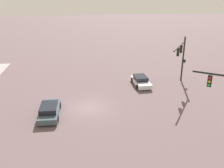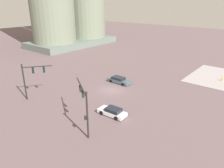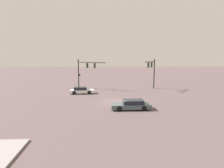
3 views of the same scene
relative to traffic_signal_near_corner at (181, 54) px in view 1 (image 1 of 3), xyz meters
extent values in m
plane|color=#5F4D50|center=(12.33, 5.69, -4.16)|extent=(227.48, 227.48, 0.00)
cylinder|color=black|center=(-0.91, -1.43, -1.09)|extent=(0.22, 0.22, 6.14)
cylinder|color=black|center=(0.89, 1.34, 1.33)|extent=(3.74, 5.63, 0.16)
cube|color=black|center=(0.35, 0.51, 0.72)|extent=(0.39, 0.41, 0.95)
cylinder|color=red|center=(0.21, 0.59, 1.02)|extent=(0.16, 0.20, 0.20)
cylinder|color=orange|center=(0.21, 0.59, 0.72)|extent=(0.16, 0.20, 0.20)
cylinder|color=green|center=(0.21, 0.59, 0.42)|extent=(0.16, 0.20, 0.20)
cube|color=black|center=(1.33, 2.02, 0.72)|extent=(0.39, 0.41, 0.95)
cylinder|color=red|center=(1.20, 2.11, 1.02)|extent=(0.16, 0.20, 0.20)
cylinder|color=orange|center=(1.20, 2.11, 0.72)|extent=(0.16, 0.20, 0.20)
cylinder|color=green|center=(1.20, 2.11, 0.42)|extent=(0.16, 0.20, 0.20)
cube|color=black|center=(-1.12, -1.29, -1.33)|extent=(0.36, 0.38, 0.44)
cylinder|color=black|center=(2.06, 12.99, 1.46)|extent=(3.88, 2.91, 0.17)
cube|color=black|center=(2.83, 12.43, 0.85)|extent=(0.41, 0.40, 0.95)
cylinder|color=red|center=(2.93, 12.56, 1.14)|extent=(0.20, 0.17, 0.20)
cylinder|color=orange|center=(2.93, 12.56, 0.84)|extent=(0.20, 0.17, 0.20)
cylinder|color=green|center=(2.93, 12.56, 0.54)|extent=(0.20, 0.17, 0.20)
cube|color=#425257|center=(16.25, 6.85, -3.72)|extent=(1.89, 4.90, 0.55)
cube|color=black|center=(16.25, 7.14, -3.20)|extent=(1.66, 2.55, 0.50)
cylinder|color=black|center=(17.11, 5.33, -3.84)|extent=(0.22, 0.64, 0.64)
cylinder|color=black|center=(15.37, 5.34, -3.84)|extent=(0.22, 0.64, 0.64)
cylinder|color=black|center=(17.13, 8.36, -3.84)|extent=(0.22, 0.64, 0.64)
cylinder|color=black|center=(15.38, 8.37, -3.84)|extent=(0.22, 0.64, 0.64)
cube|color=silver|center=(5.14, -0.22, -3.72)|extent=(1.95, 4.35, 0.55)
cube|color=black|center=(5.16, -0.47, -3.20)|extent=(1.64, 2.30, 0.50)
cylinder|color=black|center=(4.27, 1.06, -3.84)|extent=(0.25, 0.65, 0.64)
cylinder|color=black|center=(5.88, 1.15, -3.84)|extent=(0.25, 0.65, 0.64)
cylinder|color=black|center=(4.41, -1.58, -3.84)|extent=(0.25, 0.65, 0.64)
cylinder|color=black|center=(6.02, -1.50, -3.84)|extent=(0.25, 0.65, 0.64)
camera|label=1|loc=(12.92, 29.71, 7.48)|focal=39.62mm
camera|label=2|loc=(-15.69, -17.17, 11.34)|focal=33.63mm
camera|label=3|loc=(39.40, 3.00, 2.26)|focal=30.66mm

